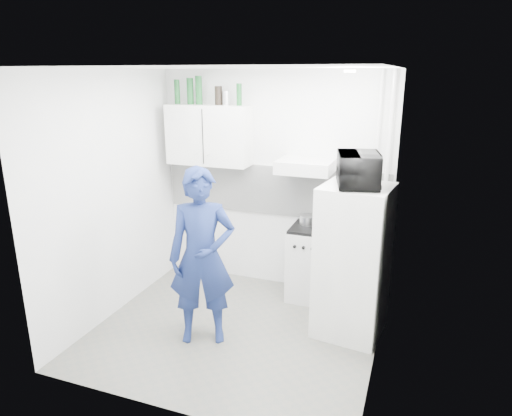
% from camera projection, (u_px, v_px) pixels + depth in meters
% --- Properties ---
extents(floor, '(2.80, 2.80, 0.00)m').
position_uv_depth(floor, '(235.00, 330.00, 4.71)').
color(floor, '#62635C').
rests_on(floor, ground).
extents(ceiling, '(2.80, 2.80, 0.00)m').
position_uv_depth(ceiling, '(231.00, 68.00, 3.97)').
color(ceiling, white).
rests_on(ceiling, wall_back).
extents(wall_back, '(2.80, 0.00, 2.80)m').
position_uv_depth(wall_back, '(274.00, 182.00, 5.47)').
color(wall_back, white).
rests_on(wall_back, floor).
extents(wall_left, '(0.00, 2.60, 2.60)m').
position_uv_depth(wall_left, '(111.00, 197.00, 4.80)').
color(wall_left, white).
rests_on(wall_left, floor).
extents(wall_right, '(0.00, 2.60, 2.60)m').
position_uv_depth(wall_right, '(385.00, 226.00, 3.88)').
color(wall_right, white).
rests_on(wall_right, floor).
extents(person, '(0.75, 0.63, 1.74)m').
position_uv_depth(person, '(202.00, 257.00, 4.34)').
color(person, navy).
rests_on(person, floor).
extents(stove, '(0.53, 0.53, 0.84)m').
position_uv_depth(stove, '(313.00, 264.00, 5.31)').
color(stove, silver).
rests_on(stove, floor).
extents(fridge, '(0.71, 0.71, 1.54)m').
position_uv_depth(fridge, '(353.00, 261.00, 4.50)').
color(fridge, white).
rests_on(fridge, floor).
extents(stove_top, '(0.51, 0.51, 0.03)m').
position_uv_depth(stove_top, '(314.00, 228.00, 5.18)').
color(stove_top, black).
rests_on(stove_top, stove).
extents(saucepan, '(0.18, 0.18, 0.10)m').
position_uv_depth(saucepan, '(307.00, 220.00, 5.27)').
color(saucepan, silver).
rests_on(saucepan, stove_top).
extents(microwave, '(0.63, 0.49, 0.31)m').
position_uv_depth(microwave, '(359.00, 170.00, 4.23)').
color(microwave, black).
rests_on(microwave, fridge).
extents(bottle_a, '(0.07, 0.07, 0.28)m').
position_uv_depth(bottle_a, '(177.00, 92.00, 5.40)').
color(bottle_a, '#144C1E').
rests_on(bottle_a, upper_cabinet).
extents(bottle_b, '(0.08, 0.08, 0.30)m').
position_uv_depth(bottle_b, '(190.00, 91.00, 5.34)').
color(bottle_b, '#144C1E').
rests_on(bottle_b, upper_cabinet).
extents(bottle_c, '(0.08, 0.08, 0.32)m').
position_uv_depth(bottle_c, '(199.00, 90.00, 5.30)').
color(bottle_c, '#144C1E').
rests_on(bottle_c, upper_cabinet).
extents(canister_a, '(0.08, 0.08, 0.21)m').
position_uv_depth(canister_a, '(218.00, 96.00, 5.23)').
color(canister_a, black).
rests_on(canister_a, upper_cabinet).
extents(canister_b, '(0.08, 0.08, 0.16)m').
position_uv_depth(canister_b, '(226.00, 98.00, 5.21)').
color(canister_b, silver).
rests_on(canister_b, upper_cabinet).
extents(bottle_e, '(0.06, 0.06, 0.24)m').
position_uv_depth(bottle_e, '(239.00, 95.00, 5.14)').
color(bottle_e, '#144C1E').
rests_on(bottle_e, upper_cabinet).
extents(upper_cabinet, '(1.00, 0.35, 0.70)m').
position_uv_depth(upper_cabinet, '(209.00, 135.00, 5.40)').
color(upper_cabinet, white).
rests_on(upper_cabinet, wall_back).
extents(range_hood, '(0.60, 0.50, 0.14)m').
position_uv_depth(range_hood, '(306.00, 166.00, 5.02)').
color(range_hood, silver).
rests_on(range_hood, wall_back).
extents(backsplash, '(2.74, 0.03, 0.60)m').
position_uv_depth(backsplash, '(273.00, 190.00, 5.48)').
color(backsplash, white).
rests_on(backsplash, wall_back).
extents(pipe_a, '(0.05, 0.05, 2.60)m').
position_uv_depth(pipe_a, '(385.00, 193.00, 4.97)').
color(pipe_a, silver).
rests_on(pipe_a, floor).
extents(pipe_b, '(0.04, 0.04, 2.60)m').
position_uv_depth(pipe_b, '(373.00, 192.00, 5.01)').
color(pipe_b, silver).
rests_on(pipe_b, floor).
extents(ceiling_spot_fixture, '(0.10, 0.10, 0.02)m').
position_uv_depth(ceiling_spot_fixture, '(350.00, 71.00, 3.83)').
color(ceiling_spot_fixture, white).
rests_on(ceiling_spot_fixture, ceiling).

